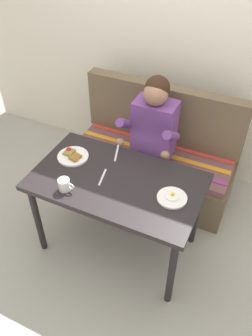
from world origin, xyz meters
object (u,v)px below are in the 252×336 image
Objects in this scene: person at (151,134)px; coffee_mug at (64,184)px; plate_eggs at (172,198)px; fork at (102,177)px; table at (117,188)px; couch at (154,160)px; knife at (117,153)px; plate_breakfast at (73,156)px.

person is 0.87m from coffee_mug.
plate_eggs reaches higher than fork.
table is 0.38m from coffee_mug.
couch reaches higher than knife.
plate_breakfast is 0.32m from fork.
coffee_mug is 0.69× the size of fork.
person is 10.27× the size of coffee_mug.
table is 0.13m from fork.
person is 7.13× the size of fork.
plate_eggs is at bearing -10.06° from fork.
plate_breakfast is at bearing 113.00° from coffee_mug.
knife is at bearing 74.11° from coffee_mug.
plate_eggs is (0.82, -0.09, -0.00)m from plate_breakfast.
plate_eggs is at bearing -1.21° from table.
coffee_mug is 0.59× the size of knife.
person is 0.62m from fork.
plate_breakfast reaches higher than plate_eggs.
coffee_mug reaches higher than plate_breakfast.
fork is at bearing -102.34° from knife.
plate_breakfast is (-0.43, -0.51, 0.00)m from person.
table is at bearing 178.79° from plate_eggs.
table is 0.42m from plate_eggs.
plate_eggs is 1.70× the size of coffee_mug.
person is 5.19× the size of plate_breakfast.
person is 0.36m from knife.
person is 0.66m from plate_breakfast.
coffee_mug is (0.13, -0.31, 0.03)m from plate_breakfast.
fork is at bearing -178.56° from plate_eggs.
plate_breakfast is 1.17× the size of knife.
couch is 0.89m from fork.
fork is (-0.12, -0.61, -0.01)m from person.
table is at bearing -81.86° from knife.
plate_breakfast is at bearing 173.71° from plate_eggs.
fork is at bearing -168.20° from table.
couch is 12.20× the size of coffee_mug.
plate_breakfast is (-0.41, 0.08, 0.10)m from table.
table is 10.17× the size of coffee_mug.
person is at bearing 67.28° from fork.
plate_breakfast is (-0.41, -0.68, 0.41)m from couch.
table is 6.00× the size of knife.
table is 0.43m from plate_breakfast.
plate_eggs reaches higher than knife.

